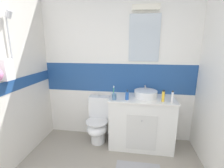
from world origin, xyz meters
TOP-DOWN VIEW (x-y plane):
  - wall_back_tiled at (0.01, 2.45)m, footprint 3.20×0.20m
  - vanity_cabinet at (0.43, 2.15)m, footprint 1.03×0.52m
  - sink_basin at (0.48, 2.19)m, footprint 0.36×0.41m
  - toilet at (-0.30, 2.16)m, footprint 0.37×0.50m
  - toothbrush_cup at (-0.01, 1.99)m, footprint 0.07×0.07m
  - soap_dispenser at (0.19, 2.02)m, footprint 0.05×0.05m
  - deodorant_spray_can at (0.72, 2.01)m, footprint 0.04×0.04m
  - toothpaste_tube_upright at (0.84, 1.99)m, footprint 0.03×0.03m

SIDE VIEW (x-z plane):
  - toilet at x=-0.30m, z-range -0.03..0.78m
  - vanity_cabinet at x=0.43m, z-range 0.00..0.85m
  - toothbrush_cup at x=-0.01m, z-range 0.80..1.01m
  - sink_basin at x=0.48m, z-range 0.83..0.98m
  - soap_dispenser at x=0.19m, z-range 0.83..0.99m
  - deodorant_spray_can at x=0.72m, z-range 0.85..1.02m
  - toothpaste_tube_upright at x=0.84m, z-range 0.85..1.02m
  - wall_back_tiled at x=0.01m, z-range 0.01..2.51m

